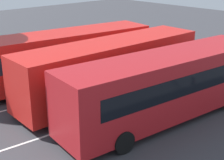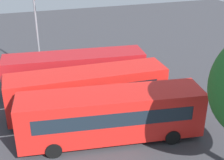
# 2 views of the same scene
# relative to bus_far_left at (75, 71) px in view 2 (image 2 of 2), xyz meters

# --- Properties ---
(ground_plane) EXTENTS (68.71, 68.71, 0.00)m
(ground_plane) POSITION_rel_bus_far_left_xyz_m (-0.82, 3.64, -1.66)
(ground_plane) COLOR #38383D
(bus_far_left) EXTENTS (10.84, 3.61, 3.02)m
(bus_far_left) POSITION_rel_bus_far_left_xyz_m (0.00, 0.00, 0.00)
(bus_far_left) COLOR #AD191E
(bus_far_left) RESTS_ON ground
(bus_center_left) EXTENTS (10.72, 2.84, 3.02)m
(bus_center_left) POSITION_rel_bus_far_left_xyz_m (-0.09, 3.51, 0.00)
(bus_center_left) COLOR red
(bus_center_left) RESTS_ON ground
(bus_center_right) EXTENTS (10.86, 3.92, 3.02)m
(bus_center_right) POSITION_rel_bus_far_left_xyz_m (-0.57, 7.00, 0.00)
(bus_center_right) COLOR red
(bus_center_right) RESTS_ON ground
(street_lamp) EXTENTS (1.14, 2.37, 7.75)m
(street_lamp) POSITION_rel_bus_far_left_xyz_m (2.12, -3.22, 2.80)
(street_lamp) COLOR gray
(street_lamp) RESTS_ON ground
(lane_stripe_outer_left) EXTENTS (13.91, 1.58, 0.01)m
(lane_stripe_outer_left) POSITION_rel_bus_far_left_xyz_m (-0.82, 1.90, -1.66)
(lane_stripe_outer_left) COLOR silver
(lane_stripe_outer_left) RESTS_ON ground
(lane_stripe_inner_left) EXTENTS (13.91, 1.58, 0.01)m
(lane_stripe_inner_left) POSITION_rel_bus_far_left_xyz_m (-0.82, 5.39, -1.66)
(lane_stripe_inner_left) COLOR silver
(lane_stripe_inner_left) RESTS_ON ground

